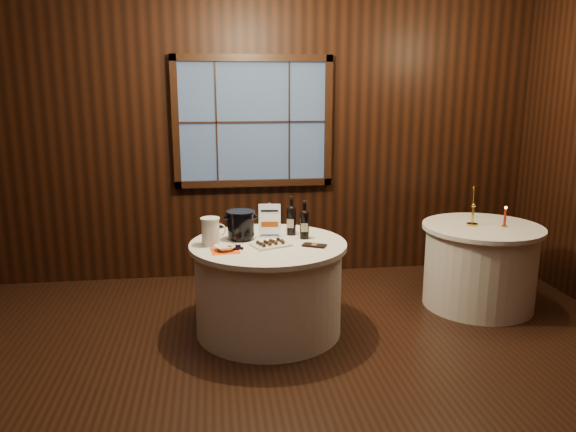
{
  "coord_description": "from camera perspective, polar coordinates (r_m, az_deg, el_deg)",
  "views": [
    {
      "loc": [
        -0.43,
        -3.37,
        2.01
      ],
      "look_at": [
        0.15,
        0.9,
        1.01
      ],
      "focal_mm": 35.0,
      "sensor_mm": 36.0,
      "label": 1
    }
  ],
  "objects": [
    {
      "name": "ground",
      "position": [
        3.95,
        -0.4,
        -17.54
      ],
      "size": [
        6.0,
        6.0,
        0.0
      ],
      "primitive_type": "plane",
      "color": "black",
      "rests_on": "ground"
    },
    {
      "name": "red_candle",
      "position": [
        5.4,
        21.17,
        -0.28
      ],
      "size": [
        0.05,
        0.05,
        0.19
      ],
      "color": "gold",
      "rests_on": "side_table"
    },
    {
      "name": "grape_bunch",
      "position": [
        4.39,
        -5.23,
        -3.15
      ],
      "size": [
        0.16,
        0.09,
        0.04
      ],
      "rotation": [
        0.0,
        0.0,
        -0.27
      ],
      "color": "black",
      "rests_on": "main_table"
    },
    {
      "name": "back_wall",
      "position": [
        5.89,
        -3.57,
        8.51
      ],
      "size": [
        6.0,
        0.1,
        3.0
      ],
      "color": "black",
      "rests_on": "ground"
    },
    {
      "name": "chocolate_plate",
      "position": [
        4.47,
        -1.74,
        -2.84
      ],
      "size": [
        0.34,
        0.29,
        0.04
      ],
      "rotation": [
        0.0,
        0.0,
        0.38
      ],
      "color": "white",
      "rests_on": "main_table"
    },
    {
      "name": "side_table",
      "position": [
        5.51,
        18.9,
        -4.78
      ],
      "size": [
        1.08,
        1.08,
        0.77
      ],
      "color": "silver",
      "rests_on": "ground"
    },
    {
      "name": "glass_pitcher",
      "position": [
        4.52,
        -7.86,
        -1.54
      ],
      "size": [
        0.2,
        0.16,
        0.22
      ],
      "rotation": [
        0.0,
        0.0,
        0.2
      ],
      "color": "white",
      "rests_on": "main_table"
    },
    {
      "name": "ice_bucket",
      "position": [
        4.64,
        -4.82,
        -0.87
      ],
      "size": [
        0.24,
        0.24,
        0.24
      ],
      "color": "black",
      "rests_on": "main_table"
    },
    {
      "name": "brass_candlestick",
      "position": [
        5.36,
        18.29,
        0.46
      ],
      "size": [
        0.1,
        0.1,
        0.37
      ],
      "color": "gold",
      "rests_on": "side_table"
    },
    {
      "name": "port_bottle_left",
      "position": [
        4.77,
        0.33,
        -0.22
      ],
      "size": [
        0.08,
        0.09,
        0.33
      ],
      "rotation": [
        0.0,
        0.0,
        -0.35
      ],
      "color": "black",
      "rests_on": "main_table"
    },
    {
      "name": "orange_napkin",
      "position": [
        4.37,
        -6.41,
        -3.49
      ],
      "size": [
        0.23,
        0.23,
        0.0
      ],
      "primitive_type": "cube",
      "rotation": [
        0.0,
        0.0,
        0.09
      ],
      "color": "#ED5114",
      "rests_on": "main_table"
    },
    {
      "name": "cracker_bowl",
      "position": [
        4.36,
        -6.42,
        -3.23
      ],
      "size": [
        0.19,
        0.19,
        0.04
      ],
      "primitive_type": "imported",
      "rotation": [
        0.0,
        0.0,
        0.29
      ],
      "color": "white",
      "rests_on": "orange_napkin"
    },
    {
      "name": "port_bottle_right",
      "position": [
        4.65,
        1.68,
        -0.64
      ],
      "size": [
        0.08,
        0.08,
        0.32
      ],
      "rotation": [
        0.0,
        0.0,
        -0.16
      ],
      "color": "black",
      "rests_on": "main_table"
    },
    {
      "name": "sign_stand",
      "position": [
        4.71,
        -1.87,
        -0.95
      ],
      "size": [
        0.18,
        0.1,
        0.29
      ],
      "rotation": [
        0.0,
        0.0,
        -0.12
      ],
      "color": "silver",
      "rests_on": "main_table"
    },
    {
      "name": "main_table",
      "position": [
        4.68,
        -1.99,
        -7.22
      ],
      "size": [
        1.28,
        1.28,
        0.77
      ],
      "color": "silver",
      "rests_on": "ground"
    },
    {
      "name": "chocolate_box",
      "position": [
        4.46,
        2.69,
        -3.0
      ],
      "size": [
        0.21,
        0.17,
        0.02
      ],
      "primitive_type": "cube",
      "rotation": [
        0.0,
        0.0,
        -0.48
      ],
      "color": "black",
      "rests_on": "main_table"
    }
  ]
}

